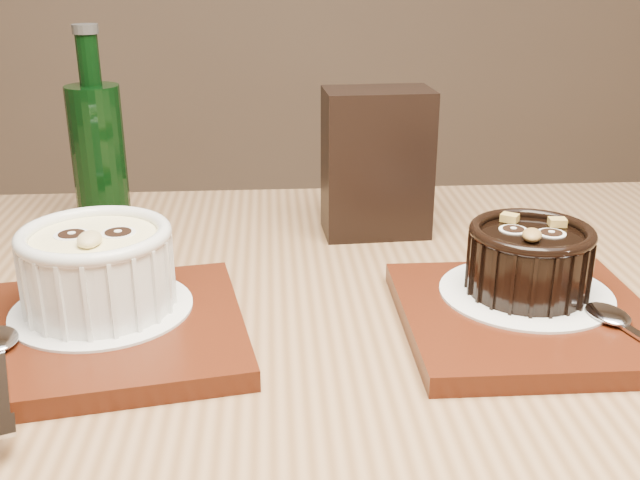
{
  "coord_description": "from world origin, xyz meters",
  "views": [
    {
      "loc": [
        -0.18,
        -0.31,
        1.01
      ],
      "look_at": [
        -0.12,
        0.18,
        0.81
      ],
      "focal_mm": 42.0,
      "sensor_mm": 36.0,
      "label": 1
    }
  ],
  "objects_px": {
    "table": "(319,477)",
    "ramekin_white": "(97,265)",
    "ramekin_dark": "(530,257)",
    "green_bottle": "(98,150)",
    "tray_right": "(526,318)",
    "condiment_stand": "(377,163)",
    "tray_left": "(113,332)"
  },
  "relations": [
    {
      "from": "condiment_stand",
      "to": "tray_right",
      "type": "bearing_deg",
      "value": -71.55
    },
    {
      "from": "table",
      "to": "tray_left",
      "type": "distance_m",
      "value": 0.18
    },
    {
      "from": "table",
      "to": "tray_right",
      "type": "relative_size",
      "value": 6.92
    },
    {
      "from": "ramekin_dark",
      "to": "green_bottle",
      "type": "distance_m",
      "value": 0.43
    },
    {
      "from": "tray_left",
      "to": "ramekin_dark",
      "type": "relative_size",
      "value": 1.95
    },
    {
      "from": "tray_left",
      "to": "ramekin_dark",
      "type": "bearing_deg",
      "value": 1.42
    },
    {
      "from": "tray_left",
      "to": "tray_right",
      "type": "xyz_separation_m",
      "value": [
        0.3,
        -0.02,
        0.0
      ]
    },
    {
      "from": "condiment_stand",
      "to": "green_bottle",
      "type": "xyz_separation_m",
      "value": [
        -0.27,
        0.06,
        0.01
      ]
    },
    {
      "from": "condiment_stand",
      "to": "ramekin_white",
      "type": "bearing_deg",
      "value": -143.79
    },
    {
      "from": "table",
      "to": "tray_right",
      "type": "bearing_deg",
      "value": 12.66
    },
    {
      "from": "ramekin_dark",
      "to": "tray_left",
      "type": "bearing_deg",
      "value": -154.74
    },
    {
      "from": "tray_left",
      "to": "green_bottle",
      "type": "height_order",
      "value": "green_bottle"
    },
    {
      "from": "tray_right",
      "to": "tray_left",
      "type": "bearing_deg",
      "value": 176.82
    },
    {
      "from": "table",
      "to": "green_bottle",
      "type": "xyz_separation_m",
      "value": [
        -0.18,
        0.31,
        0.17
      ]
    },
    {
      "from": "condiment_stand",
      "to": "green_bottle",
      "type": "distance_m",
      "value": 0.27
    },
    {
      "from": "ramekin_white",
      "to": "tray_right",
      "type": "distance_m",
      "value": 0.31
    },
    {
      "from": "ramekin_dark",
      "to": "green_bottle",
      "type": "height_order",
      "value": "green_bottle"
    },
    {
      "from": "condiment_stand",
      "to": "ramekin_dark",
      "type": "bearing_deg",
      "value": -67.12
    },
    {
      "from": "ramekin_white",
      "to": "condiment_stand",
      "type": "distance_m",
      "value": 0.29
    },
    {
      "from": "green_bottle",
      "to": "condiment_stand",
      "type": "bearing_deg",
      "value": -12.95
    },
    {
      "from": "ramekin_dark",
      "to": "green_bottle",
      "type": "bearing_deg",
      "value": 168.12
    },
    {
      "from": "ramekin_dark",
      "to": "condiment_stand",
      "type": "relative_size",
      "value": 0.66
    },
    {
      "from": "tray_right",
      "to": "condiment_stand",
      "type": "height_order",
      "value": "condiment_stand"
    },
    {
      "from": "ramekin_white",
      "to": "green_bottle",
      "type": "distance_m",
      "value": 0.24
    },
    {
      "from": "ramekin_dark",
      "to": "green_bottle",
      "type": "xyz_separation_m",
      "value": [
        -0.35,
        0.25,
        0.03
      ]
    },
    {
      "from": "table",
      "to": "tray_right",
      "type": "xyz_separation_m",
      "value": [
        0.16,
        0.04,
        0.1
      ]
    },
    {
      "from": "tray_left",
      "to": "green_bottle",
      "type": "xyz_separation_m",
      "value": [
        -0.04,
        0.26,
        0.07
      ]
    },
    {
      "from": "table",
      "to": "ramekin_white",
      "type": "height_order",
      "value": "ramekin_white"
    },
    {
      "from": "table",
      "to": "tray_left",
      "type": "height_order",
      "value": "tray_left"
    },
    {
      "from": "green_bottle",
      "to": "ramekin_white",
      "type": "bearing_deg",
      "value": -82.69
    },
    {
      "from": "tray_right",
      "to": "condiment_stand",
      "type": "relative_size",
      "value": 1.29
    },
    {
      "from": "tray_left",
      "to": "green_bottle",
      "type": "distance_m",
      "value": 0.27
    }
  ]
}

